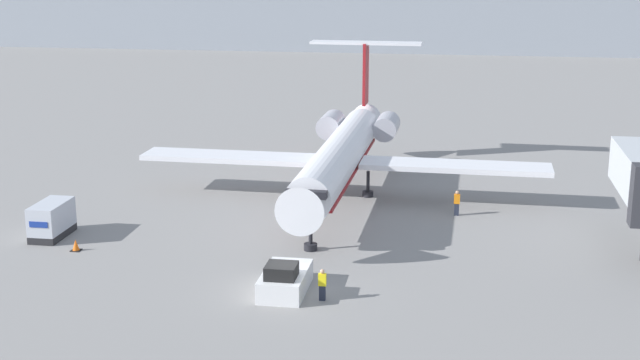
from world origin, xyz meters
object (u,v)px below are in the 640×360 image
airplane_main (342,152)px  luggage_cart (52,220)px  pushback_tug (285,280)px  worker_near_tug (322,284)px  worker_by_wing (457,203)px  traffic_cone_left (76,245)px

airplane_main → luggage_cart: size_ratio=8.37×
pushback_tug → worker_near_tug: size_ratio=2.57×
worker_by_wing → traffic_cone_left: 24.72m
worker_by_wing → traffic_cone_left: bearing=-153.8°
traffic_cone_left → worker_by_wing: bearing=26.2°
luggage_cart → worker_by_wing: 26.17m
airplane_main → traffic_cone_left: airplane_main is taller
worker_near_tug → worker_by_wing: worker_by_wing is taller
luggage_cart → worker_near_tug: size_ratio=2.09×
airplane_main → luggage_cart: bearing=-144.0°
airplane_main → pushback_tug: (-0.43, -18.71, -2.66)m
pushback_tug → traffic_cone_left: pushback_tug is taller
airplane_main → traffic_cone_left: size_ratio=43.08×
pushback_tug → traffic_cone_left: (-13.52, 4.46, -0.35)m
airplane_main → traffic_cone_left: bearing=-134.4°
luggage_cart → airplane_main: bearing=36.0°
pushback_tug → luggage_cart: luggage_cart is taller
airplane_main → worker_by_wing: bearing=-22.0°
worker_near_tug → airplane_main: bearing=94.9°
worker_near_tug → worker_by_wing: 17.52m
pushback_tug → worker_near_tug: bearing=-22.3°
airplane_main → pushback_tug: size_ratio=6.81×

